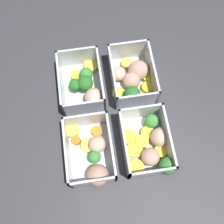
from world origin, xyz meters
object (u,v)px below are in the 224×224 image
Objects in this scene: container_far_right at (150,146)px; container_near_left at (85,85)px; container_near_right at (92,155)px; container_far_left at (133,78)px.

container_near_left is at bearing -143.13° from container_far_right.
container_near_right is 1.07× the size of container_far_right.
container_far_left is (-0.00, 0.12, -0.00)m from container_near_left.
container_near_right and container_far_right have the same top height.
container_near_left is 0.94× the size of container_near_right.
container_far_left is 0.98× the size of container_far_right.
container_far_left is at bearing -176.96° from container_far_right.
container_near_left is 0.22m from container_far_right.
container_near_left is 0.18m from container_near_right.
container_far_right is at bearing 90.48° from container_near_right.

